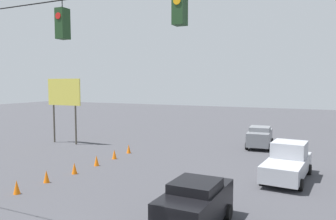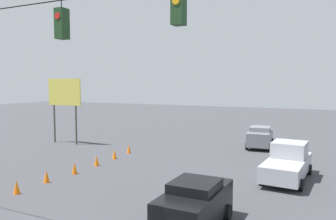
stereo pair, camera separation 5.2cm
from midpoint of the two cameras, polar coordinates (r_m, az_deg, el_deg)
The scene contains 11 objects.
overhead_signal_span at distance 11.00m, azimuth -17.85°, elevation 3.54°, with size 23.29×0.38×8.70m.
sedan_black_crossing_near at distance 13.11m, azimuth 4.84°, elevation -15.95°, with size 2.11×4.18×1.88m.
pickup_truck_silver_oncoming_far at distance 20.59m, azimuth 20.17°, elevation -8.57°, with size 2.58×5.55×2.12m.
sedan_grey_oncoming_deep at distance 29.72m, azimuth 15.79°, elevation -4.48°, with size 2.27×4.41×1.83m.
traffic_cone_nearest at distance 18.65m, azimuth -24.79°, elevation -12.08°, with size 0.34×0.34×0.71m, color orange.
traffic_cone_second at distance 20.04m, azimuth -20.34°, elevation -10.77°, with size 0.34×0.34×0.71m, color orange.
traffic_cone_third at distance 21.33m, azimuth -15.91°, elevation -9.72°, with size 0.34×0.34×0.71m, color orange.
traffic_cone_fourth at distance 23.00m, azimuth -12.26°, elevation -8.60°, with size 0.34×0.34×0.71m, color orange.
traffic_cone_fifth at distance 24.76m, azimuth -9.24°, elevation -7.60°, with size 0.34×0.34×0.71m, color orange.
traffic_cone_farthest at distance 26.58m, azimuth -6.77°, elevation -6.72°, with size 0.34×0.34×0.71m, color orange.
roadside_billboard at distance 31.75m, azimuth -17.55°, elevation 2.24°, with size 3.75×0.16×6.02m.
Camera 2 is at (-7.51, 6.54, 5.60)m, focal length 35.00 mm.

